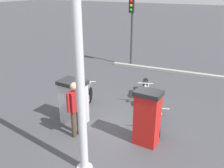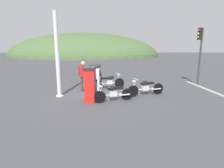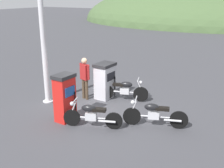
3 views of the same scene
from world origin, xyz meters
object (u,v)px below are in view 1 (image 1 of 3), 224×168
fuel_pump_near (147,118)px  motorcycle_far_pump (85,99)px  roadside_traffic_light (132,21)px  attendant_person (75,106)px  canopy_support_pole (81,94)px  motorcycle_extra (145,89)px  fuel_pump_far (74,101)px  motorcycle_near_pump (158,113)px

fuel_pump_near → motorcycle_far_pump: 2.82m
fuel_pump_near → roadside_traffic_light: (6.55, 3.44, 1.68)m
attendant_person → fuel_pump_near: bearing=-72.5°
attendant_person → roadside_traffic_light: size_ratio=0.47×
canopy_support_pole → motorcycle_extra: bearing=2.0°
roadside_traffic_light → motorcycle_far_pump: bearing=-172.3°
fuel_pump_far → motorcycle_near_pump: bearing=-66.9°
motorcycle_far_pump → roadside_traffic_light: roadside_traffic_light is taller
motorcycle_far_pump → motorcycle_extra: motorcycle_far_pump is taller
fuel_pump_near → canopy_support_pole: canopy_support_pole is taller
motorcycle_far_pump → fuel_pump_far: bearing=-170.6°
motorcycle_extra → attendant_person: (-3.41, 0.89, 0.55)m
fuel_pump_near → roadside_traffic_light: bearing=27.7°
motorcycle_near_pump → motorcycle_far_pump: (-0.24, 2.65, 0.00)m
fuel_pump_far → motorcycle_extra: size_ratio=0.74×
motorcycle_far_pump → roadside_traffic_light: bearing=7.7°
motorcycle_near_pump → motorcycle_extra: (1.71, 1.09, 0.00)m
fuel_pump_far → roadside_traffic_light: bearing=7.9°
motorcycle_near_pump → motorcycle_extra: bearing=32.6°
attendant_person → motorcycle_far_pump: bearing=24.6°
motorcycle_near_pump → roadside_traffic_light: (5.48, 3.43, 2.07)m
roadside_traffic_light → attendant_person: bearing=-168.6°
roadside_traffic_light → motorcycle_near_pump: bearing=-148.0°
fuel_pump_near → roadside_traffic_light: size_ratio=0.45×
motorcycle_near_pump → canopy_support_pole: (-2.81, 0.94, 1.60)m
motorcycle_extra → roadside_traffic_light: 4.88m
fuel_pump_far → roadside_traffic_light: (6.55, 0.91, 1.76)m
fuel_pump_far → motorcycle_extra: 3.14m
attendant_person → canopy_support_pole: 1.85m
motorcycle_far_pump → motorcycle_extra: 2.50m
canopy_support_pole → motorcycle_near_pump: bearing=-18.5°
fuel_pump_near → attendant_person: 2.10m
fuel_pump_near → fuel_pump_far: (-0.00, 2.53, -0.08)m
motorcycle_near_pump → canopy_support_pole: size_ratio=0.43×
motorcycle_far_pump → roadside_traffic_light: (5.72, 0.78, 2.07)m
motorcycle_extra → canopy_support_pole: bearing=-178.0°
canopy_support_pole → attendant_person: bearing=43.2°
fuel_pump_near → canopy_support_pole: 2.33m
attendant_person → canopy_support_pole: bearing=-136.8°
fuel_pump_far → attendant_person: (-0.63, -0.53, 0.25)m
fuel_pump_near → canopy_support_pole: (-1.74, 0.96, 1.21)m
fuel_pump_near → fuel_pump_far: fuel_pump_near is taller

